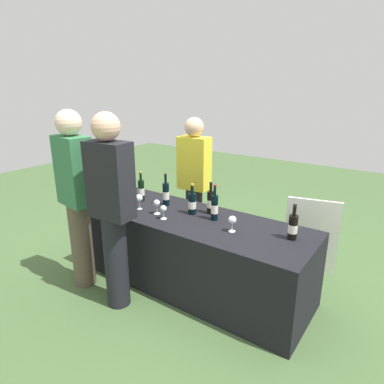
# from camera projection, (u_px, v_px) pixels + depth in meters

# --- Properties ---
(ground_plane) EXTENTS (12.00, 12.00, 0.00)m
(ground_plane) POSITION_uv_depth(u_px,v_px,m) (192.00, 284.00, 3.39)
(ground_plane) COLOR #476638
(tasting_table) EXTENTS (2.29, 0.78, 0.72)m
(tasting_table) POSITION_uv_depth(u_px,v_px,m) (192.00, 252.00, 3.27)
(tasting_table) COLOR black
(tasting_table) RESTS_ON ground_plane
(wine_bottle_0) EXTENTS (0.07, 0.07, 0.32)m
(wine_bottle_0) POSITION_uv_depth(u_px,v_px,m) (141.00, 190.00, 3.58)
(wine_bottle_0) COLOR black
(wine_bottle_0) RESTS_ON tasting_table
(wine_bottle_1) EXTENTS (0.07, 0.07, 0.33)m
(wine_bottle_1) POSITION_uv_depth(u_px,v_px,m) (166.00, 194.00, 3.45)
(wine_bottle_1) COLOR black
(wine_bottle_1) RESTS_ON tasting_table
(wine_bottle_2) EXTENTS (0.08, 0.08, 0.30)m
(wine_bottle_2) POSITION_uv_depth(u_px,v_px,m) (192.00, 203.00, 3.22)
(wine_bottle_2) COLOR black
(wine_bottle_2) RESTS_ON tasting_table
(wine_bottle_3) EXTENTS (0.07, 0.07, 0.31)m
(wine_bottle_3) POSITION_uv_depth(u_px,v_px,m) (211.00, 202.00, 3.23)
(wine_bottle_3) COLOR black
(wine_bottle_3) RESTS_ON tasting_table
(wine_bottle_4) EXTENTS (0.07, 0.07, 0.34)m
(wine_bottle_4) POSITION_uv_depth(u_px,v_px,m) (215.00, 207.00, 3.07)
(wine_bottle_4) COLOR black
(wine_bottle_4) RESTS_ON tasting_table
(wine_bottle_5) EXTENTS (0.07, 0.07, 0.30)m
(wine_bottle_5) POSITION_uv_depth(u_px,v_px,m) (293.00, 227.00, 2.69)
(wine_bottle_5) COLOR black
(wine_bottle_5) RESTS_ON tasting_table
(wine_glass_0) EXTENTS (0.07, 0.07, 0.13)m
(wine_glass_0) POSITION_uv_depth(u_px,v_px,m) (125.00, 199.00, 3.38)
(wine_glass_0) COLOR silver
(wine_glass_0) RESTS_ON tasting_table
(wine_glass_1) EXTENTS (0.08, 0.08, 0.15)m
(wine_glass_1) POSITION_uv_depth(u_px,v_px,m) (139.00, 198.00, 3.34)
(wine_glass_1) COLOR silver
(wine_glass_1) RESTS_ON tasting_table
(wine_glass_2) EXTENTS (0.06, 0.06, 0.14)m
(wine_glass_2) POSITION_uv_depth(u_px,v_px,m) (157.00, 204.00, 3.22)
(wine_glass_2) COLOR silver
(wine_glass_2) RESTS_ON tasting_table
(wine_glass_3) EXTENTS (0.06, 0.06, 0.13)m
(wine_glass_3) POSITION_uv_depth(u_px,v_px,m) (163.00, 209.00, 3.10)
(wine_glass_3) COLOR silver
(wine_glass_3) RESTS_ON tasting_table
(wine_glass_4) EXTENTS (0.07, 0.07, 0.14)m
(wine_glass_4) POSITION_uv_depth(u_px,v_px,m) (232.00, 220.00, 2.83)
(wine_glass_4) COLOR silver
(wine_glass_4) RESTS_ON tasting_table
(server_pouring) EXTENTS (0.36, 0.21, 1.58)m
(server_pouring) POSITION_uv_depth(u_px,v_px,m) (194.00, 181.00, 3.80)
(server_pouring) COLOR black
(server_pouring) RESTS_ON ground_plane
(guest_0) EXTENTS (0.40, 0.26, 1.71)m
(guest_0) POSITION_uv_depth(u_px,v_px,m) (76.00, 194.00, 3.12)
(guest_0) COLOR brown
(guest_0) RESTS_ON ground_plane
(guest_1) EXTENTS (0.39, 0.23, 1.72)m
(guest_1) POSITION_uv_depth(u_px,v_px,m) (112.00, 206.00, 2.81)
(guest_1) COLOR black
(guest_1) RESTS_ON ground_plane
(menu_board) EXTENTS (0.52, 0.15, 0.80)m
(menu_board) POSITION_uv_depth(u_px,v_px,m) (311.00, 236.00, 3.52)
(menu_board) COLOR white
(menu_board) RESTS_ON ground_plane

